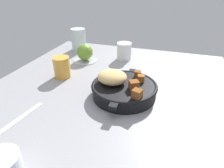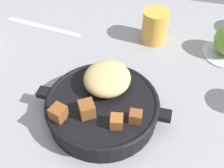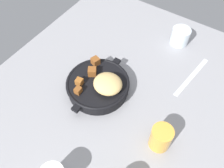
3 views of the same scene
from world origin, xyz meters
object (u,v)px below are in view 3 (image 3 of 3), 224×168
Objects in this scene: cast_iron_skillet at (99,85)px; juice_glass_amber at (161,138)px; butter_knife at (192,76)px; water_glass_short at (180,36)px.

juice_glass_amber is at bearing 76.77° from cast_iron_skillet.
cast_iron_skillet is at bearing -103.23° from juice_glass_amber.
cast_iron_skillet is 34.99cm from butter_knife.
juice_glass_amber reaches higher than butter_knife.
butter_knife is (-23.96, 25.33, -3.02)cm from cast_iron_skillet.
cast_iron_skillet is 40.48cm from water_glass_short.
butter_knife is at bearing 133.41° from cast_iron_skillet.
cast_iron_skillet reaches higher than butter_knife.
butter_knife is 30.61cm from juice_glass_amber.
water_glass_short is (-14.17, -11.73, 3.21)cm from butter_knife.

